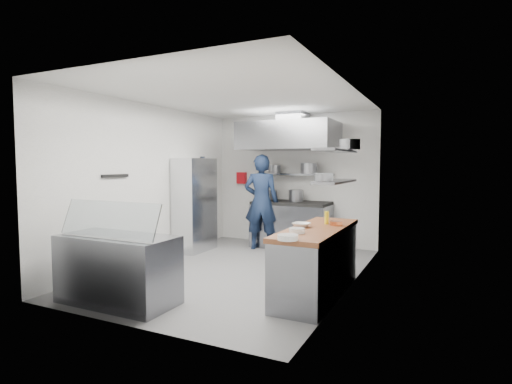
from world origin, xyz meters
The scene contains 35 objects.
floor centered at (0.00, 0.00, 0.00)m, with size 5.00×5.00×0.00m, color slate.
ceiling centered at (0.00, 0.00, 2.80)m, with size 5.00×5.00×0.00m, color silver.
wall_back centered at (0.00, 2.50, 1.40)m, with size 3.60×0.02×2.80m, color white.
wall_front centered at (0.00, -2.50, 1.40)m, with size 3.60×0.02×2.80m, color white.
wall_left centered at (-1.80, 0.00, 1.40)m, with size 5.00×0.02×2.80m, color white.
wall_right centered at (1.80, 0.00, 1.40)m, with size 5.00×0.02×2.80m, color white.
gas_range centered at (0.10, 2.10, 0.45)m, with size 1.60×0.80×0.90m, color gray.
cooktop centered at (0.10, 2.10, 0.93)m, with size 1.57×0.78×0.06m, color black.
stock_pot_left centered at (-0.50, 2.44, 1.06)m, with size 0.25×0.25×0.20m, color slate.
stock_pot_mid centered at (0.17, 2.18, 1.08)m, with size 0.31×0.31×0.24m, color slate.
over_range_shelf centered at (0.10, 2.34, 1.52)m, with size 1.60×0.30×0.04m, color gray.
shelf_pot_a centered at (-0.38, 2.32, 1.63)m, with size 0.26×0.26×0.18m, color slate.
shelf_pot_b centered at (0.43, 2.20, 1.65)m, with size 0.33×0.33×0.22m, color slate.
extractor_hood centered at (0.10, 1.93, 2.30)m, with size 1.90×1.15×0.55m, color gray.
hood_duct centered at (0.10, 2.15, 2.68)m, with size 0.55×0.55×0.24m, color slate.
red_firebox centered at (-1.25, 2.44, 1.42)m, with size 0.22×0.10×0.26m, color #B10E16.
chef centered at (-0.39, 1.66, 0.97)m, with size 0.71×0.46×1.93m, color #14223E.
wire_rack centered at (-1.53, 0.96, 0.93)m, with size 0.50×0.90×1.85m, color silver.
rack_bin_a centered at (-1.53, 1.08, 0.80)m, with size 0.15×0.19×0.17m, color white.
rack_bin_b centered at (-1.53, 1.27, 1.30)m, with size 0.15×0.19×0.17m, color yellow.
rack_jar centered at (-1.48, 1.17, 1.80)m, with size 0.10×0.10×0.18m, color black.
knife_strip centered at (-1.78, -0.90, 1.55)m, with size 0.04×0.55×0.05m, color black.
prep_counter_base centered at (1.48, -0.60, 0.42)m, with size 0.62×2.00×0.84m, color gray.
prep_counter_top centered at (1.48, -0.60, 0.87)m, with size 0.65×2.04×0.06m, color brown.
plate_stack_a centered at (1.44, -1.59, 0.93)m, with size 0.23×0.23×0.06m, color white.
plate_stack_b centered at (1.38, -1.12, 0.93)m, with size 0.19×0.19×0.06m, color white.
copper_pan centered at (1.66, -0.33, 0.93)m, with size 0.17×0.17×0.06m, color #C16536.
squeeze_bottle centered at (1.51, -0.26, 0.99)m, with size 0.06×0.06×0.18m, color yellow.
mixing_bowl centered at (1.27, -0.66, 0.93)m, with size 0.23×0.23×0.06m, color white.
wall_shelf_lower centered at (1.64, -0.30, 1.50)m, with size 0.30×1.30×0.04m, color gray.
wall_shelf_upper centered at (1.64, -0.30, 1.92)m, with size 0.30×1.30×0.04m, color gray.
shelf_pot_c centered at (1.59, -0.72, 1.57)m, with size 0.24×0.24×0.10m, color slate.
shelf_pot_d centered at (1.77, -0.07, 2.01)m, with size 0.29×0.29×0.14m, color slate.
display_case centered at (-0.66, -2.00, 0.42)m, with size 1.50×0.70×0.85m, color gray.
display_glass centered at (-0.66, -2.12, 1.07)m, with size 1.47×0.02×0.45m, color silver.
Camera 1 is at (3.01, -5.66, 1.74)m, focal length 28.00 mm.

